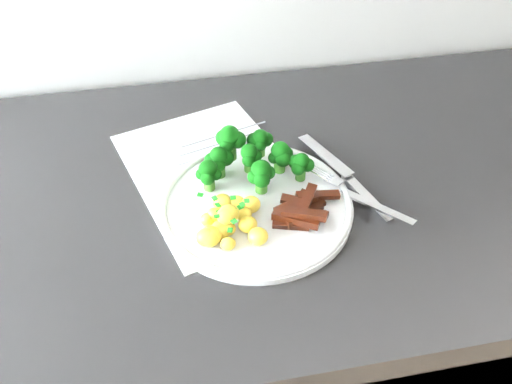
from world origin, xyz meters
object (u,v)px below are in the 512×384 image
(potatoes, at_px, (226,223))
(plate, at_px, (256,205))
(counter, at_px, (293,349))
(broccoli, at_px, (249,157))
(beef_strips, at_px, (302,210))
(knife, at_px, (354,186))
(recipe_paper, at_px, (215,173))
(fork, at_px, (362,198))

(potatoes, bearing_deg, plate, 41.47)
(counter, xyz_separation_m, plate, (-0.08, -0.04, 0.45))
(broccoli, distance_m, beef_strips, 0.11)
(plate, distance_m, knife, 0.14)
(recipe_paper, xyz_separation_m, fork, (0.18, -0.10, 0.02))
(potatoes, distance_m, beef_strips, 0.10)
(potatoes, xyz_separation_m, beef_strips, (0.10, 0.01, -0.00))
(beef_strips, bearing_deg, broccoli, 120.38)
(plate, xyz_separation_m, knife, (0.14, 0.01, 0.00))
(recipe_paper, relative_size, fork, 2.55)
(counter, height_order, broccoli, broccoli)
(fork, bearing_deg, plate, 170.52)
(plate, distance_m, fork, 0.14)
(counter, height_order, beef_strips, beef_strips)
(beef_strips, relative_size, fork, 0.71)
(plate, bearing_deg, beef_strips, -30.84)
(counter, height_order, potatoes, potatoes)
(beef_strips, height_order, fork, beef_strips)
(potatoes, relative_size, beef_strips, 0.91)
(broccoli, bearing_deg, knife, -18.66)
(knife, bearing_deg, counter, 152.72)
(potatoes, height_order, fork, potatoes)
(fork, bearing_deg, recipe_paper, 150.49)
(plate, xyz_separation_m, potatoes, (-0.04, -0.04, 0.01))
(plate, relative_size, knife, 1.31)
(potatoes, height_order, beef_strips, potatoes)
(broccoli, bearing_deg, potatoes, -115.46)
(counter, distance_m, recipe_paper, 0.46)
(plate, height_order, fork, fork)
(fork, bearing_deg, potatoes, -174.77)
(broccoli, relative_size, beef_strips, 1.64)
(recipe_paper, xyz_separation_m, plate, (0.04, -0.08, 0.01))
(counter, height_order, plate, plate)
(potatoes, bearing_deg, fork, 5.23)
(counter, distance_m, potatoes, 0.49)
(knife, bearing_deg, potatoes, -164.75)
(recipe_paper, bearing_deg, broccoli, -26.36)
(counter, bearing_deg, broccoli, 168.14)
(beef_strips, bearing_deg, counter, 68.83)
(plate, xyz_separation_m, broccoli, (0.00, 0.06, 0.03))
(beef_strips, distance_m, fork, 0.08)
(fork, bearing_deg, broccoli, 149.46)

